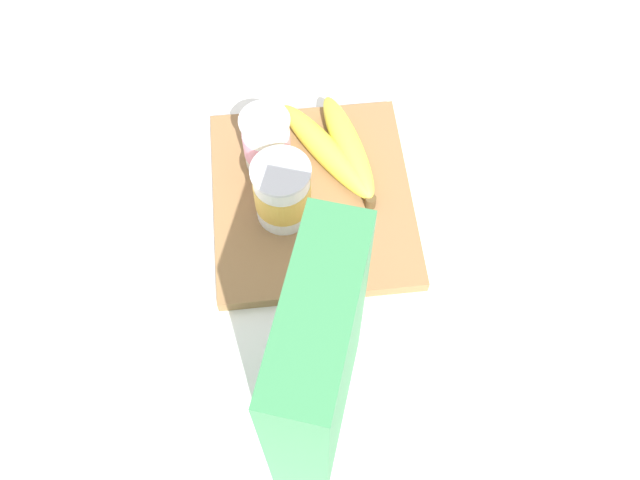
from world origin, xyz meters
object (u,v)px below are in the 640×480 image
yogurt_cup_back (267,141)px  banana_bunch (337,148)px  cutting_board (312,198)px  yogurt_cup_front (282,192)px  cereal_box (318,367)px

yogurt_cup_back → banana_bunch: (-0.00, -0.09, -0.03)m
cutting_board → yogurt_cup_front: yogurt_cup_front is taller
yogurt_cup_front → cereal_box: bearing=-176.0°
cutting_board → cereal_box: (-0.28, 0.02, 0.14)m
cereal_box → yogurt_cup_front: 0.27m
cereal_box → yogurt_cup_back: cereal_box is taller
cutting_board → yogurt_cup_back: 0.09m
banana_bunch → yogurt_cup_front: bearing=136.1°
cereal_box → cutting_board: bearing=-165.5°
cutting_board → yogurt_cup_front: (-0.02, 0.04, 0.06)m
cereal_box → yogurt_cup_front: bearing=-157.2°
yogurt_cup_back → banana_bunch: size_ratio=0.47×
yogurt_cup_front → yogurt_cup_back: (0.08, 0.01, -0.00)m
cutting_board → yogurt_cup_front: bearing=121.0°
cereal_box → yogurt_cup_back: 0.35m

